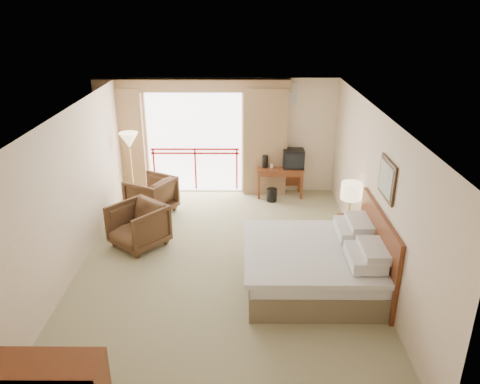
{
  "coord_description": "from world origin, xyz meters",
  "views": [
    {
      "loc": [
        0.33,
        -7.09,
        4.32
      ],
      "look_at": [
        0.28,
        0.4,
        1.23
      ],
      "focal_mm": 35.0,
      "sensor_mm": 36.0,
      "label": 1
    }
  ],
  "objects_px": {
    "nightstand": "(348,231)",
    "side_table": "(141,208)",
    "table_lamp": "(351,192)",
    "floor_lamp": "(129,143)",
    "armchair_near": "(140,245)",
    "armchair_far": "(152,212)",
    "tv": "(293,159)",
    "wastebasket": "(272,195)",
    "bed": "(315,265)",
    "desk": "(280,173)"
  },
  "relations": [
    {
      "from": "nightstand",
      "to": "side_table",
      "type": "distance_m",
      "value": 4.16
    },
    {
      "from": "table_lamp",
      "to": "floor_lamp",
      "type": "height_order",
      "value": "floor_lamp"
    },
    {
      "from": "armchair_near",
      "to": "floor_lamp",
      "type": "height_order",
      "value": "floor_lamp"
    },
    {
      "from": "nightstand",
      "to": "armchair_far",
      "type": "relative_size",
      "value": 0.62
    },
    {
      "from": "tv",
      "to": "wastebasket",
      "type": "height_order",
      "value": "tv"
    },
    {
      "from": "tv",
      "to": "armchair_far",
      "type": "bearing_deg",
      "value": -141.87
    },
    {
      "from": "bed",
      "to": "wastebasket",
      "type": "bearing_deg",
      "value": 98.2
    },
    {
      "from": "floor_lamp",
      "to": "wastebasket",
      "type": "bearing_deg",
      "value": 1.07
    },
    {
      "from": "bed",
      "to": "side_table",
      "type": "distance_m",
      "value": 3.95
    },
    {
      "from": "table_lamp",
      "to": "wastebasket",
      "type": "height_order",
      "value": "table_lamp"
    },
    {
      "from": "floor_lamp",
      "to": "tv",
      "type": "bearing_deg",
      "value": 6.22
    },
    {
      "from": "floor_lamp",
      "to": "bed",
      "type": "bearing_deg",
      "value": -42.67
    },
    {
      "from": "nightstand",
      "to": "bed",
      "type": "bearing_deg",
      "value": -118.24
    },
    {
      "from": "nightstand",
      "to": "armchair_near",
      "type": "bearing_deg",
      "value": -176.52
    },
    {
      "from": "wastebasket",
      "to": "armchair_far",
      "type": "relative_size",
      "value": 0.34
    },
    {
      "from": "table_lamp",
      "to": "desk",
      "type": "bearing_deg",
      "value": 114.81
    },
    {
      "from": "armchair_near",
      "to": "floor_lamp",
      "type": "xyz_separation_m",
      "value": [
        -0.54,
        2.06,
        1.41
      ]
    },
    {
      "from": "table_lamp",
      "to": "armchair_near",
      "type": "bearing_deg",
      "value": -178.53
    },
    {
      "from": "bed",
      "to": "tv",
      "type": "distance_m",
      "value": 3.81
    },
    {
      "from": "wastebasket",
      "to": "armchair_far",
      "type": "height_order",
      "value": "armchair_far"
    },
    {
      "from": "tv",
      "to": "wastebasket",
      "type": "distance_m",
      "value": 0.98
    },
    {
      "from": "nightstand",
      "to": "floor_lamp",
      "type": "height_order",
      "value": "floor_lamp"
    },
    {
      "from": "bed",
      "to": "side_table",
      "type": "xyz_separation_m",
      "value": [
        -3.25,
        2.25,
        -0.02
      ]
    },
    {
      "from": "table_lamp",
      "to": "tv",
      "type": "height_order",
      "value": "table_lamp"
    },
    {
      "from": "wastebasket",
      "to": "side_table",
      "type": "distance_m",
      "value": 3.0
    },
    {
      "from": "tv",
      "to": "armchair_near",
      "type": "bearing_deg",
      "value": -120.87
    },
    {
      "from": "side_table",
      "to": "floor_lamp",
      "type": "relative_size",
      "value": 0.31
    },
    {
      "from": "tv",
      "to": "armchair_far",
      "type": "distance_m",
      "value": 3.42
    },
    {
      "from": "armchair_near",
      "to": "floor_lamp",
      "type": "relative_size",
      "value": 0.55
    },
    {
      "from": "armchair_near",
      "to": "table_lamp",
      "type": "bearing_deg",
      "value": 41.57
    },
    {
      "from": "nightstand",
      "to": "floor_lamp",
      "type": "relative_size",
      "value": 0.34
    },
    {
      "from": "nightstand",
      "to": "table_lamp",
      "type": "xyz_separation_m",
      "value": [
        0.0,
        0.05,
        0.79
      ]
    },
    {
      "from": "wastebasket",
      "to": "side_table",
      "type": "height_order",
      "value": "side_table"
    },
    {
      "from": "bed",
      "to": "floor_lamp",
      "type": "xyz_separation_m",
      "value": [
        -3.66,
        3.37,
        1.03
      ]
    },
    {
      "from": "bed",
      "to": "nightstand",
      "type": "xyz_separation_m",
      "value": [
        0.82,
        1.37,
        -0.1
      ]
    },
    {
      "from": "desk",
      "to": "tv",
      "type": "relative_size",
      "value": 2.25
    },
    {
      "from": "armchair_far",
      "to": "armchair_near",
      "type": "bearing_deg",
      "value": 29.92
    },
    {
      "from": "nightstand",
      "to": "armchair_near",
      "type": "xyz_separation_m",
      "value": [
        -3.94,
        -0.05,
        -0.27
      ]
    },
    {
      "from": "side_table",
      "to": "floor_lamp",
      "type": "distance_m",
      "value": 1.59
    },
    {
      "from": "bed",
      "to": "desk",
      "type": "xyz_separation_m",
      "value": [
        -0.29,
        3.83,
        0.17
      ]
    },
    {
      "from": "tv",
      "to": "armchair_near",
      "type": "distance_m",
      "value": 4.08
    },
    {
      "from": "bed",
      "to": "desk",
      "type": "height_order",
      "value": "bed"
    },
    {
      "from": "desk",
      "to": "side_table",
      "type": "distance_m",
      "value": 3.35
    },
    {
      "from": "nightstand",
      "to": "table_lamp",
      "type": "distance_m",
      "value": 0.79
    },
    {
      "from": "armchair_near",
      "to": "wastebasket",
      "type": "bearing_deg",
      "value": 79.03
    },
    {
      "from": "armchair_near",
      "to": "nightstand",
      "type": "bearing_deg",
      "value": 40.85
    },
    {
      "from": "wastebasket",
      "to": "armchair_near",
      "type": "height_order",
      "value": "armchair_near"
    },
    {
      "from": "table_lamp",
      "to": "floor_lamp",
      "type": "xyz_separation_m",
      "value": [
        -4.48,
        1.96,
        0.34
      ]
    },
    {
      "from": "wastebasket",
      "to": "armchair_near",
      "type": "relative_size",
      "value": 0.33
    },
    {
      "from": "table_lamp",
      "to": "tv",
      "type": "distance_m",
      "value": 2.5
    }
  ]
}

